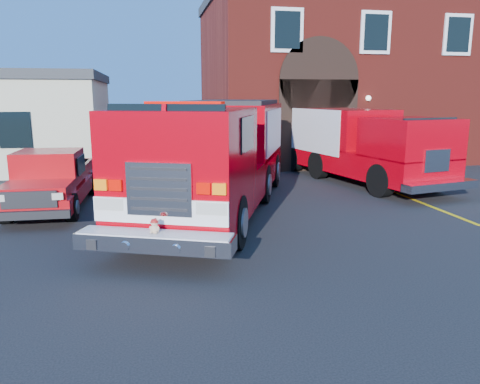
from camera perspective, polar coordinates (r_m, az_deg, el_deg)
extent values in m
plane|color=black|center=(11.44, -1.16, -5.19)|extent=(100.00, 100.00, 0.00)
cube|color=#DABA0B|center=(14.84, 23.69, -2.23)|extent=(0.12, 3.00, 0.01)
cube|color=#DABA0B|center=(17.32, 18.10, 0.07)|extent=(0.12, 3.00, 0.01)
cube|color=#DABA0B|center=(19.94, 13.95, 1.77)|extent=(0.12, 3.00, 0.01)
cube|color=maroon|center=(27.08, 12.94, 12.85)|extent=(15.00, 10.00, 8.00)
cube|color=#383A3C|center=(27.50, 13.37, 21.62)|extent=(15.20, 10.20, 0.50)
cube|color=black|center=(21.14, 9.46, 7.96)|extent=(3.60, 0.12, 4.00)
cylinder|color=black|center=(21.11, 9.65, 13.38)|extent=(3.60, 0.12, 3.60)
cube|color=black|center=(20.77, 5.77, 19.05)|extent=(1.40, 0.10, 1.80)
cube|color=black|center=(22.23, 16.22, 18.18)|extent=(1.40, 0.10, 1.80)
cube|color=black|center=(24.27, 25.04, 16.99)|extent=(1.40, 0.10, 1.80)
cube|color=black|center=(20.45, -25.76, 6.84)|extent=(1.20, 0.10, 1.40)
cylinder|color=black|center=(10.96, -12.93, -3.01)|extent=(0.79, 1.25, 1.19)
cylinder|color=black|center=(10.27, -0.60, -3.71)|extent=(0.79, 1.25, 1.19)
cube|color=#AA000B|center=(13.75, -2.69, 1.63)|extent=(6.10, 10.06, 0.97)
cube|color=#AA000B|center=(16.01, -0.69, 7.56)|extent=(4.27, 5.43, 1.73)
cube|color=#AA000B|center=(10.56, -6.66, 5.63)|extent=(3.79, 4.22, 1.62)
cube|color=black|center=(9.24, -9.20, 7.40)|extent=(2.25, 0.96, 1.02)
cube|color=red|center=(10.51, -6.78, 10.51)|extent=(1.75, 0.98, 0.15)
cube|color=white|center=(9.11, -9.74, -2.36)|extent=(2.54, 1.06, 0.48)
cube|color=silver|center=(9.01, -9.85, 0.30)|extent=(1.23, 0.54, 1.02)
cube|color=silver|center=(8.97, -10.29, -5.97)|extent=(3.04, 1.67, 0.30)
cube|color=#B7B7BF|center=(16.33, -5.43, 7.59)|extent=(1.48, 3.64, 1.41)
cube|color=#B7B7BF|center=(15.81, 4.21, 7.47)|extent=(1.48, 3.64, 1.41)
sphere|color=tan|center=(8.90, -10.35, -4.48)|extent=(0.21, 0.21, 0.16)
sphere|color=tan|center=(8.87, -10.39, -3.74)|extent=(0.17, 0.17, 0.13)
sphere|color=tan|center=(8.89, -10.67, -3.40)|extent=(0.07, 0.07, 0.05)
sphere|color=tan|center=(8.85, -10.06, -3.44)|extent=(0.07, 0.07, 0.05)
ellipsoid|color=#B31717|center=(8.86, -10.39, -3.48)|extent=(0.18, 0.18, 0.08)
cylinder|color=#B31717|center=(8.85, -10.41, -3.62)|extent=(0.21, 0.21, 0.01)
cylinder|color=black|center=(13.75, -26.65, -1.94)|extent=(0.28, 0.76, 0.75)
cylinder|color=black|center=(13.35, -19.82, -1.75)|extent=(0.28, 0.76, 0.75)
cube|color=#AE0A10|center=(15.16, -21.82, 0.19)|extent=(2.02, 5.24, 0.42)
cube|color=#AE0A10|center=(13.33, -23.56, 0.23)|extent=(1.77, 1.46, 0.33)
cube|color=#AE0A10|center=(14.76, -22.26, 2.85)|extent=(1.78, 1.74, 0.94)
cube|color=#AE0A10|center=(16.55, -20.85, 2.50)|extent=(1.79, 2.03, 0.52)
cube|color=black|center=(12.64, -24.26, -2.61)|extent=(1.93, 0.18, 0.21)
cylinder|color=black|center=(16.17, 16.79, 1.35)|extent=(0.57, 1.16, 1.11)
cylinder|color=black|center=(17.65, 22.40, 1.80)|extent=(0.57, 1.16, 1.11)
cube|color=#AA000B|center=(19.00, 14.06, 3.91)|extent=(4.09, 8.44, 0.91)
cube|color=#AA000B|center=(20.12, 11.64, 7.77)|extent=(3.49, 5.46, 1.52)
cube|color=#AA000B|center=(16.72, 20.04, 6.20)|extent=(2.96, 2.88, 1.32)
cube|color=#B7B7BF|center=(19.44, 8.49, 7.45)|extent=(0.89, 4.17, 1.72)
cube|color=#B7B7BF|center=(20.87, 14.56, 7.49)|extent=(0.89, 4.17, 1.72)
cube|color=silver|center=(15.85, 23.26, 0.69)|extent=(2.77, 0.99, 0.25)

